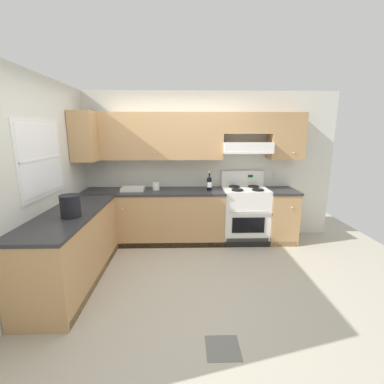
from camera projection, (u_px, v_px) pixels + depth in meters
The scene contains 11 objects.
ground_plane at pixel (173, 279), 3.46m from camera, with size 7.04×7.04×0.00m, color #B2AA99.
floor_accent_tile at pixel (223, 348), 2.34m from camera, with size 0.30×0.30×0.01m, color slate.
wall_back at pixel (198, 155), 4.64m from camera, with size 4.68×0.57×2.55m.
wall_left at pixel (46, 174), 3.35m from camera, with size 0.47×4.00×2.55m.
counter_back_run at pixel (176, 216), 4.57m from camera, with size 3.60×0.65×0.91m.
counter_left_run at pixel (73, 248), 3.32m from camera, with size 0.63×1.91×0.91m.
stove at pixel (245, 214), 4.61m from camera, with size 0.76×0.62×1.20m.
wine_bottle at pixel (209, 183), 4.47m from camera, with size 0.08×0.08×0.31m.
bowl at pixel (133, 190), 4.45m from camera, with size 0.38×0.27×0.06m.
bucket at pixel (70, 206), 3.03m from camera, with size 0.23×0.23×0.26m.
paper_towel_roll at pixel (156, 186), 4.49m from camera, with size 0.11×0.11×0.13m.
Camera 1 is at (0.17, -3.14, 1.86)m, focal length 24.86 mm.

